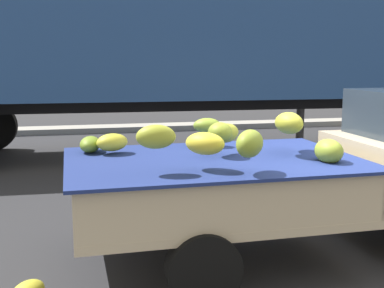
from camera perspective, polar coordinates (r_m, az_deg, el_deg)
The scene contains 3 objects.
ground at distance 5.79m, azimuth 16.90°, elevation -11.49°, with size 220.00×220.00×0.00m, color #28282B.
curb_strip at distance 14.80m, azimuth -1.85°, elevation 1.97°, with size 80.00×0.80×0.16m, color gray.
semi_trailer at distance 10.78m, azimuth -4.59°, elevation 12.21°, with size 12.08×3.01×3.95m.
Camera 1 is at (-2.74, -4.68, 2.04)m, focal length 46.95 mm.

